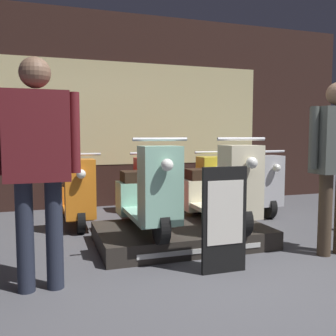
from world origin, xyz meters
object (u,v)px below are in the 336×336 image
scooter_display_left (146,195)px  scooter_backrow_1 (141,193)px  scooter_backrow_3 (250,187)px  price_sign_board (224,220)px  scooter_display_right (218,191)px  person_left_browsing (37,152)px  scooter_backrow_0 (77,196)px  person_right_browsing (336,153)px  scooter_backrow_2 (198,190)px

scooter_display_left → scooter_backrow_1: scooter_display_left is taller
scooter_backrow_3 → price_sign_board: bearing=-125.1°
scooter_display_right → scooter_backrow_3: scooter_display_right is taller
scooter_display_right → price_sign_board: bearing=-112.7°
person_left_browsing → scooter_display_right: bearing=22.1°
person_left_browsing → scooter_backrow_0: bearing=78.2°
scooter_display_right → scooter_backrow_0: scooter_display_right is taller
scooter_backrow_1 → person_right_browsing: bearing=-55.9°
person_right_browsing → price_sign_board: (-1.26, -0.11, -0.54)m
scooter_backrow_0 → person_right_browsing: person_right_browsing is taller
scooter_display_left → person_right_browsing: size_ratio=0.90×
scooter_backrow_0 → scooter_backrow_2: size_ratio=1.00×
scooter_display_right → person_right_browsing: 1.25m
scooter_backrow_1 → scooter_backrow_2: same height
scooter_backrow_0 → person_right_browsing: bearing=-42.5°
scooter_backrow_1 → price_sign_board: size_ratio=1.67×
scooter_backrow_3 → scooter_backrow_0: bearing=180.0°
scooter_backrow_1 → person_right_browsing: size_ratio=0.90×
scooter_backrow_1 → scooter_backrow_2: bearing=0.0°
price_sign_board → scooter_display_left: bearing=117.8°
scooter_backrow_2 → person_left_browsing: person_left_browsing is taller
scooter_backrow_2 → price_sign_board: size_ratio=1.67×
scooter_backrow_1 → person_right_browsing: person_right_browsing is taller
person_left_browsing → price_sign_board: person_left_browsing is taller
scooter_display_right → scooter_backrow_3: 1.83m
scooter_display_right → scooter_display_left: bearing=180.0°
scooter_display_right → person_left_browsing: person_left_browsing is taller
person_right_browsing → price_sign_board: person_right_browsing is taller
person_right_browsing → scooter_backrow_1: bearing=124.1°
scooter_backrow_0 → price_sign_board: bearing=-64.6°
person_right_browsing → scooter_display_right: bearing=139.6°
scooter_backrow_0 → person_right_browsing: 3.21m
scooter_backrow_2 → scooter_backrow_1: bearing=180.0°
scooter_display_left → price_sign_board: bearing=-62.2°
scooter_backrow_2 → person_right_browsing: 2.29m
scooter_display_left → scooter_backrow_0: scooter_display_left is taller
scooter_backrow_2 → scooter_display_right: bearing=-103.6°
scooter_display_left → person_left_browsing: size_ratio=0.87×
scooter_display_left → scooter_display_right: (0.82, 0.00, 0.00)m
scooter_display_left → person_left_browsing: person_left_browsing is taller
scooter_backrow_0 → person_left_browsing: bearing=-101.8°
scooter_backrow_0 → person_right_browsing: (2.32, -2.13, 0.63)m
scooter_backrow_0 → scooter_backrow_3: 2.63m
scooter_display_left → scooter_backrow_0: bearing=113.8°
scooter_backrow_3 → person_right_browsing: bearing=-98.4°
scooter_display_right → scooter_backrow_0: (-1.43, 1.36, -0.19)m
person_left_browsing → scooter_backrow_3: bearing=34.6°
scooter_display_left → scooter_backrow_3: (2.03, 1.36, -0.19)m
person_left_browsing → person_right_browsing: 2.76m
scooter_display_right → person_left_browsing: bearing=-157.9°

